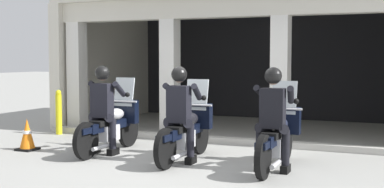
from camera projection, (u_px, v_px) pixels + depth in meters
name	position (u px, v px, depth m)	size (l,w,h in m)	color
ground_plane	(241.00, 135.00, 11.34)	(80.00, 80.00, 0.00)	#999993
station_building	(254.00, 47.00, 12.77)	(8.52, 4.71, 3.16)	black
kerb_strip	(214.00, 140.00, 10.31)	(8.02, 0.24, 0.12)	#B7B5AD
motorcycle_left	(112.00, 125.00, 9.29)	(0.62, 2.04, 1.35)	black
police_officer_left	(103.00, 102.00, 9.00)	(0.63, 0.61, 1.58)	black
motorcycle_center	(187.00, 130.00, 8.55)	(0.62, 2.04, 1.35)	black
police_officer_center	(180.00, 106.00, 8.26)	(0.63, 0.61, 1.58)	black
motorcycle_right	(277.00, 136.00, 7.90)	(0.62, 2.04, 1.35)	black
police_officer_right	(273.00, 110.00, 7.61)	(0.63, 0.61, 1.58)	black
traffic_cone_flank	(27.00, 135.00, 9.44)	(0.34, 0.34, 0.59)	black
bollard_kerbside	(59.00, 112.00, 11.40)	(0.14, 0.14, 1.01)	yellow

